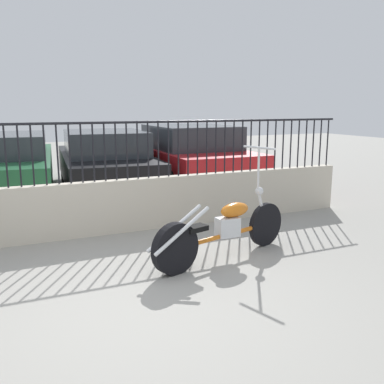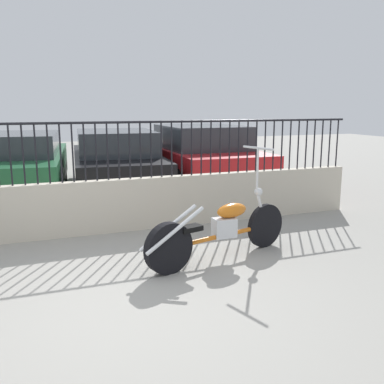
% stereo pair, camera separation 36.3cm
% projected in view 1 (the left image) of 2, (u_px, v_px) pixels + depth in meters
% --- Properties ---
extents(ground_plane, '(40.00, 40.00, 0.00)m').
position_uv_depth(ground_plane, '(127.00, 308.00, 4.03)').
color(ground_plane, gray).
extents(low_wall, '(9.20, 0.18, 0.80)m').
position_uv_depth(low_wall, '(79.00, 210.00, 6.16)').
color(low_wall, beige).
rests_on(low_wall, ground_plane).
extents(fence_railing, '(9.20, 0.04, 0.86)m').
position_uv_depth(fence_railing, '(75.00, 144.00, 5.97)').
color(fence_railing, black).
rests_on(fence_railing, low_wall).
extents(motorcycle_orange, '(2.14, 0.82, 1.37)m').
position_uv_depth(motorcycle_orange, '(219.00, 230.00, 5.22)').
color(motorcycle_orange, black).
rests_on(motorcycle_orange, ground_plane).
extents(car_green, '(2.37, 4.78, 1.34)m').
position_uv_depth(car_green, '(2.00, 167.00, 8.48)').
color(car_green, black).
rests_on(car_green, ground_plane).
extents(car_black, '(2.17, 4.64, 1.35)m').
position_uv_depth(car_black, '(105.00, 161.00, 9.40)').
color(car_black, black).
rests_on(car_black, ground_plane).
extents(car_red, '(1.98, 4.49, 1.43)m').
position_uv_depth(car_red, '(188.00, 156.00, 10.06)').
color(car_red, black).
rests_on(car_red, ground_plane).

